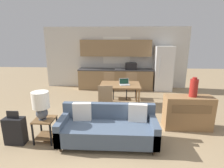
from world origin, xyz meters
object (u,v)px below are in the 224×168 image
at_px(credenza, 188,112).
at_px(dining_table, 120,86).
at_px(couch, 108,128).
at_px(table_lamp, 41,103).
at_px(dining_chair_far_right, 131,85).
at_px(laptop, 124,83).
at_px(dining_chair_far_left, 109,84).
at_px(refrigerator, 163,69).
at_px(vase, 194,88).
at_px(dining_chair_near_left, 105,99).
at_px(suitcase, 15,130).
at_px(side_table, 45,126).

bearing_deg(credenza, dining_table, 139.74).
height_order(couch, table_lamp, table_lamp).
xyz_separation_m(dining_chair_far_right, laptop, (-0.28, -0.83, 0.27)).
height_order(dining_chair_far_left, dining_chair_far_right, same).
distance_m(dining_table, couch, 2.19).
bearing_deg(credenza, refrigerator, 87.82).
height_order(vase, dining_chair_near_left, vase).
xyz_separation_m(dining_table, credenza, (1.70, -1.44, -0.26)).
bearing_deg(dining_chair_far_right, suitcase, -127.27).
distance_m(refrigerator, side_table, 5.43).
bearing_deg(refrigerator, dining_table, -132.82).
bearing_deg(couch, vase, 19.55).
bearing_deg(dining_chair_near_left, couch, 91.87).
xyz_separation_m(side_table, dining_chair_near_left, (1.21, 1.32, 0.18)).
relative_size(table_lamp, laptop, 1.69).
relative_size(dining_table, dining_chair_far_left, 1.36).
relative_size(refrigerator, credenza, 1.65).
distance_m(couch, laptop, 2.19).
relative_size(credenza, dining_chair_near_left, 1.21).
relative_size(table_lamp, vase, 1.30).
bearing_deg(dining_chair_far_right, table_lamp, -121.48).
height_order(credenza, dining_chair_near_left, dining_chair_near_left).
relative_size(table_lamp, suitcase, 0.82).
bearing_deg(table_lamp, vase, 12.77).
bearing_deg(couch, dining_table, 83.64).
bearing_deg(table_lamp, dining_chair_far_left, 67.98).
distance_m(dining_chair_far_right, suitcase, 4.08).
bearing_deg(table_lamp, suitcase, -169.12).
relative_size(side_table, dining_chair_far_left, 0.55).
bearing_deg(dining_chair_far_right, dining_chair_far_left, -179.16).
relative_size(refrigerator, dining_table, 1.46).
relative_size(dining_chair_far_left, dining_chair_far_right, 1.00).
relative_size(couch, dining_chair_far_right, 2.16).
height_order(dining_table, couch, couch).
bearing_deg(dining_chair_far_right, credenza, -57.00).
bearing_deg(suitcase, dining_table, 46.26).
bearing_deg(dining_chair_near_left, table_lamp, 41.92).
bearing_deg(suitcase, table_lamp, 10.88).
xyz_separation_m(refrigerator, dining_table, (-1.83, -1.97, -0.27)).
relative_size(dining_chair_near_left, laptop, 2.62).
bearing_deg(side_table, refrigerator, 50.34).
xyz_separation_m(refrigerator, dining_chair_far_right, (-1.41, -1.19, -0.42)).
bearing_deg(dining_chair_far_left, couch, -88.98).
bearing_deg(couch, dining_chair_near_left, 97.47).
height_order(side_table, dining_chair_near_left, dining_chair_near_left).
relative_size(couch, suitcase, 2.76).
distance_m(vase, suitcase, 4.16).
bearing_deg(dining_chair_near_left, refrigerator, -133.92).
height_order(refrigerator, dining_chair_near_left, refrigerator).
height_order(dining_table, vase, vase).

